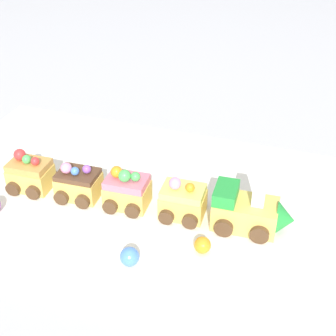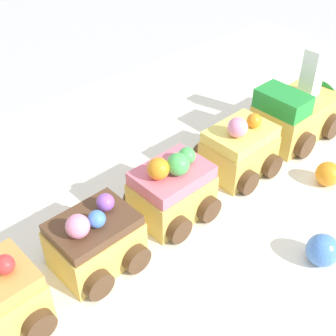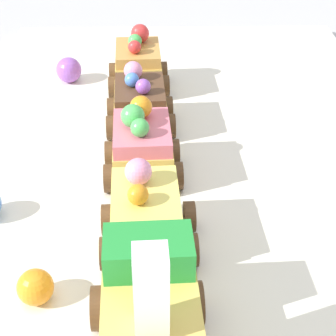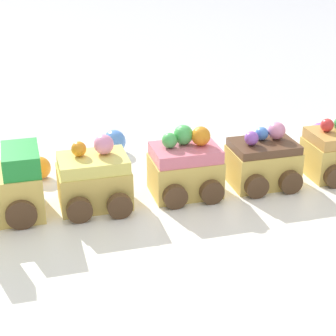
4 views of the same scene
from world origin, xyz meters
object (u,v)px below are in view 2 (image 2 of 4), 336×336
cake_train_locomotive (300,111)px  gumball_orange (328,174)px  cake_car_strawberry (172,191)px  gumball_blue (323,250)px  cake_car_lemon (239,150)px  cake_car_chocolate (95,241)px

cake_train_locomotive → gumball_orange: bearing=-127.5°
cake_car_strawberry → gumball_blue: 0.14m
cake_car_lemon → gumball_orange: 0.09m
cake_car_chocolate → gumball_blue: 0.19m
cake_car_chocolate → gumball_blue: (0.14, -0.12, -0.01)m
cake_car_strawberry → gumball_orange: size_ratio=2.87×
cake_car_chocolate → gumball_orange: bearing=-18.2°
cake_train_locomotive → cake_car_strawberry: cake_train_locomotive is taller
cake_car_lemon → gumball_blue: bearing=-108.7°
cake_car_strawberry → gumball_blue: bearing=-68.4°
gumball_orange → cake_car_chocolate: bearing=164.6°
gumball_blue → cake_car_lemon: bearing=74.1°
cake_car_lemon → cake_car_chocolate: bearing=-180.0°
gumball_blue → cake_car_chocolate: bearing=139.7°
gumball_blue → gumball_orange: bearing=32.3°
cake_train_locomotive → cake_car_chocolate: bearing=-180.0°
cake_car_strawberry → cake_car_chocolate: (-0.09, -0.00, -0.00)m
cake_car_strawberry → cake_car_chocolate: bearing=180.0°
gumball_orange → gumball_blue: gumball_blue is taller
gumball_orange → gumball_blue: size_ratio=0.90×
cake_car_lemon → gumball_orange: (0.05, -0.07, -0.01)m
cake_car_lemon → cake_car_strawberry: same height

